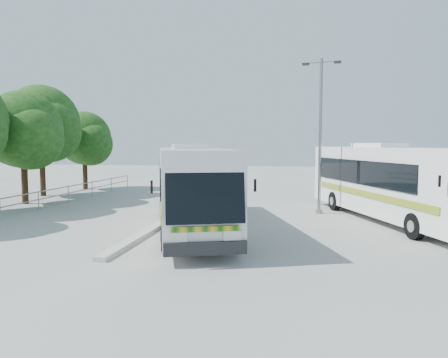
% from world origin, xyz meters
% --- Properties ---
extents(ground, '(100.00, 100.00, 0.00)m').
position_xyz_m(ground, '(0.00, 0.00, 0.00)').
color(ground, '#A7A7A2').
rests_on(ground, ground).
extents(kerb_divider, '(0.40, 16.00, 0.15)m').
position_xyz_m(kerb_divider, '(-2.30, 2.00, 0.07)').
color(kerb_divider, '#B2B2AD').
rests_on(kerb_divider, ground).
extents(railing, '(0.06, 22.00, 1.00)m').
position_xyz_m(railing, '(-10.00, 4.00, 0.74)').
color(railing, gray).
rests_on(railing, ground).
extents(tree_far_c, '(4.97, 4.69, 6.49)m').
position_xyz_m(tree_far_c, '(-12.12, 5.10, 4.26)').
color(tree_far_c, '#382314').
rests_on(tree_far_c, ground).
extents(tree_far_d, '(5.62, 5.30, 7.33)m').
position_xyz_m(tree_far_d, '(-13.31, 8.80, 4.82)').
color(tree_far_d, '#382314').
rests_on(tree_far_d, ground).
extents(tree_far_e, '(4.54, 4.28, 5.92)m').
position_xyz_m(tree_far_e, '(-12.63, 13.30, 3.89)').
color(tree_far_e, '#382314').
rests_on(tree_far_e, ground).
extents(coach_main, '(5.90, 11.91, 3.27)m').
position_xyz_m(coach_main, '(-0.95, -0.44, 1.79)').
color(coach_main, silver).
rests_on(coach_main, ground).
extents(coach_adjacent, '(6.07, 12.01, 3.30)m').
position_xyz_m(coach_adjacent, '(7.39, 2.72, 1.81)').
color(coach_adjacent, white).
rests_on(coach_adjacent, ground).
extents(lamppost, '(1.85, 0.52, 7.60)m').
position_xyz_m(lamppost, '(4.43, 4.32, 4.19)').
color(lamppost, gray).
rests_on(lamppost, ground).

